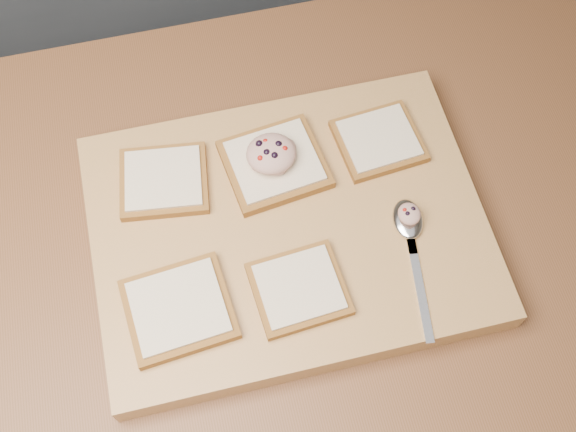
% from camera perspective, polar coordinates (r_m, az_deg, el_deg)
% --- Properties ---
extents(ground, '(4.00, 4.00, 0.00)m').
position_cam_1_polar(ground, '(1.83, -3.14, -14.37)').
color(ground, '#515459').
rests_on(ground, ground).
extents(island_counter, '(2.00, 0.80, 0.90)m').
position_cam_1_polar(island_counter, '(1.39, -4.08, -10.34)').
color(island_counter, slate).
rests_on(island_counter, ground).
extents(cutting_board, '(0.51, 0.39, 0.04)m').
position_cam_1_polar(cutting_board, '(0.96, 0.00, -1.06)').
color(cutting_board, tan).
rests_on(cutting_board, island_counter).
extents(bread_far_left, '(0.13, 0.12, 0.02)m').
position_cam_1_polar(bread_far_left, '(0.97, -9.79, 2.78)').
color(bread_far_left, brown).
rests_on(bread_far_left, cutting_board).
extents(bread_far_center, '(0.14, 0.13, 0.02)m').
position_cam_1_polar(bread_far_center, '(0.97, -1.08, 4.16)').
color(bread_far_center, brown).
rests_on(bread_far_center, cutting_board).
extents(bread_far_right, '(0.12, 0.11, 0.02)m').
position_cam_1_polar(bread_far_right, '(1.00, 7.18, 5.93)').
color(bread_far_right, brown).
rests_on(bread_far_right, cutting_board).
extents(bread_near_left, '(0.14, 0.13, 0.02)m').
position_cam_1_polar(bread_near_left, '(0.89, -8.63, -7.27)').
color(bread_near_left, brown).
rests_on(bread_near_left, cutting_board).
extents(bread_near_center, '(0.12, 0.11, 0.02)m').
position_cam_1_polar(bread_near_center, '(0.89, 0.87, -5.76)').
color(bread_near_center, brown).
rests_on(bread_near_center, cutting_board).
extents(tuna_salad_dollop, '(0.07, 0.06, 0.03)m').
position_cam_1_polar(tuna_salad_dollop, '(0.95, -1.34, 4.96)').
color(tuna_salad_dollop, tan).
rests_on(tuna_salad_dollop, bread_far_center).
extents(spoon, '(0.05, 0.20, 0.01)m').
position_cam_1_polar(spoon, '(0.94, 9.57, -1.03)').
color(spoon, silver).
rests_on(spoon, cutting_board).
extents(spoon_salad, '(0.03, 0.03, 0.02)m').
position_cam_1_polar(spoon_salad, '(0.93, 9.57, 0.17)').
color(spoon_salad, tan).
rests_on(spoon_salad, spoon).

